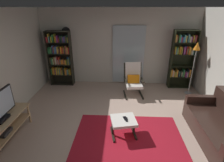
# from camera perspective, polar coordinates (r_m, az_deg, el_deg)

# --- Properties ---
(ground_plane) EXTENTS (7.02, 7.02, 0.00)m
(ground_plane) POSITION_cam_1_polar(r_m,az_deg,el_deg) (4.01, 1.19, -17.11)
(ground_plane) COLOR #C0A190
(wall_back) EXTENTS (5.60, 0.06, 2.60)m
(wall_back) POSITION_cam_1_polar(r_m,az_deg,el_deg) (6.10, 2.21, 10.95)
(wall_back) COLOR beige
(wall_back) RESTS_ON ground
(glass_door_panel) EXTENTS (1.10, 0.01, 2.00)m
(glass_door_panel) POSITION_cam_1_polar(r_m,az_deg,el_deg) (6.10, 5.43, 8.44)
(glass_door_panel) COLOR silver
(area_rug) EXTENTS (2.32, 1.66, 0.01)m
(area_rug) POSITION_cam_1_polar(r_m,az_deg,el_deg) (3.91, 5.42, -18.40)
(area_rug) COLOR #AA1626
(area_rug) RESTS_ON ground
(tv_stand) EXTENTS (0.49, 1.37, 0.51)m
(tv_stand) POSITION_cam_1_polar(r_m,az_deg,el_deg) (4.26, -32.33, -12.84)
(tv_stand) COLOR tan
(tv_stand) RESTS_ON ground
(bookshelf_near_tv) EXTENTS (0.80, 0.30, 1.89)m
(bookshelf_near_tv) POSITION_cam_1_polar(r_m,az_deg,el_deg) (6.28, -16.81, 7.61)
(bookshelf_near_tv) COLOR black
(bookshelf_near_tv) RESTS_ON ground
(bookshelf_near_sofa) EXTENTS (0.75, 0.30, 1.95)m
(bookshelf_near_sofa) POSITION_cam_1_polar(r_m,az_deg,el_deg) (6.22, 22.12, 7.22)
(bookshelf_near_sofa) COLOR black
(bookshelf_near_sofa) RESTS_ON ground
(leather_sofa) EXTENTS (0.86, 1.82, 0.86)m
(leather_sofa) POSITION_cam_1_polar(r_m,az_deg,el_deg) (4.32, 32.90, -13.00)
(leather_sofa) COLOR #2F1D18
(leather_sofa) RESTS_ON ground
(lounge_armchair) EXTENTS (0.63, 0.71, 1.02)m
(lounge_armchair) POSITION_cam_1_polar(r_m,az_deg,el_deg) (5.45, 7.05, 0.82)
(lounge_armchair) COLOR black
(lounge_armchair) RESTS_ON ground
(ottoman) EXTENTS (0.60, 0.57, 0.39)m
(ottoman) POSITION_cam_1_polar(r_m,az_deg,el_deg) (3.82, 3.83, -13.36)
(ottoman) COLOR white
(ottoman) RESTS_ON ground
(tv_remote) EXTENTS (0.05, 0.15, 0.02)m
(tv_remote) POSITION_cam_1_polar(r_m,az_deg,el_deg) (3.76, 4.80, -12.55)
(tv_remote) COLOR black
(tv_remote) RESTS_ON ottoman
(cell_phone) EXTENTS (0.11, 0.15, 0.01)m
(cell_phone) POSITION_cam_1_polar(r_m,az_deg,el_deg) (3.80, 4.40, -12.22)
(cell_phone) COLOR black
(cell_phone) RESTS_ON ottoman
(floor_lamp_by_shelf) EXTENTS (0.22, 0.22, 1.66)m
(floor_lamp_by_shelf) POSITION_cam_1_polar(r_m,az_deg,el_deg) (5.76, 26.04, 8.51)
(floor_lamp_by_shelf) COLOR #A5A5AD
(floor_lamp_by_shelf) RESTS_ON ground
(wall_clock) EXTENTS (0.29, 0.03, 0.29)m
(wall_clock) POSITION_cam_1_polar(r_m,az_deg,el_deg) (6.21, -14.93, 15.60)
(wall_clock) COLOR silver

